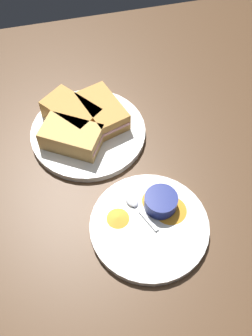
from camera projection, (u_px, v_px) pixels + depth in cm
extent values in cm
cube|color=#4C331E|center=(129.00, 164.00, 90.15)|extent=(110.00, 110.00, 3.00)
cylinder|color=white|center=(88.00, 133.00, 92.49)|extent=(26.82, 26.82, 1.60)
cube|color=#C68C42|center=(102.00, 111.00, 92.03)|extent=(14.69, 11.18, 4.80)
cube|color=#DB938E|center=(102.00, 111.00, 92.03)|extent=(14.76, 10.68, 0.80)
cube|color=#C68C42|center=(71.00, 113.00, 91.72)|extent=(14.93, 13.96, 4.80)
cube|color=#DB938E|center=(71.00, 113.00, 91.72)|extent=(14.77, 13.64, 0.80)
cube|color=tan|center=(71.00, 137.00, 87.67)|extent=(13.37, 15.05, 4.80)
cube|color=#DB938E|center=(71.00, 137.00, 87.67)|extent=(12.99, 14.95, 0.80)
cylinder|color=#0C144C|center=(66.00, 139.00, 88.12)|extent=(6.61, 6.61, 3.66)
cylinder|color=black|center=(65.00, 135.00, 86.94)|extent=(5.42, 5.42, 0.60)
cube|color=silver|center=(107.00, 132.00, 91.28)|extent=(1.42, 5.56, 0.40)
ellipsoid|color=silver|center=(84.00, 138.00, 90.09)|extent=(2.55, 3.43, 0.80)
cylinder|color=white|center=(151.00, 226.00, 78.86)|extent=(23.86, 23.86, 1.60)
cylinder|color=navy|center=(161.00, 202.00, 79.23)|extent=(6.74, 6.74, 3.22)
cylinder|color=olive|center=(161.00, 199.00, 78.23)|extent=(5.52, 5.52, 0.60)
cube|color=silver|center=(148.00, 221.00, 78.37)|extent=(5.37, 2.90, 0.40)
ellipsoid|color=silver|center=(132.00, 201.00, 80.73)|extent=(3.81, 3.28, 0.80)
cone|color=orange|center=(156.00, 200.00, 80.91)|extent=(8.03, 8.03, 0.60)
cone|color=gold|center=(118.00, 218.00, 78.64)|extent=(6.57, 6.57, 0.60)
cone|color=orange|center=(171.00, 210.00, 79.70)|extent=(9.48, 9.48, 0.60)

